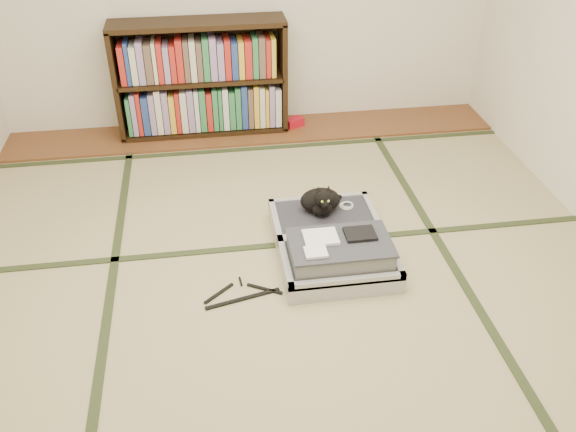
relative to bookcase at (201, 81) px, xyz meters
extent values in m
plane|color=tan|center=(0.39, -2.07, -0.45)|extent=(4.50, 4.50, 0.00)
cube|color=brown|center=(0.39, -0.07, -0.44)|extent=(4.00, 0.50, 0.02)
cube|color=#B50E1E|center=(0.75, -0.04, -0.40)|extent=(0.17, 0.14, 0.07)
cube|color=#2D381E|center=(-0.61, -2.07, -0.45)|extent=(0.05, 4.50, 0.01)
cube|color=#2D381E|center=(1.39, -2.07, -0.45)|extent=(0.05, 4.50, 0.01)
cube|color=#2D381E|center=(0.39, -1.67, -0.45)|extent=(4.00, 0.05, 0.01)
cube|color=#2D381E|center=(0.39, -0.37, -0.45)|extent=(4.00, 0.05, 0.01)
cube|color=black|center=(-0.66, 0.00, 0.02)|extent=(0.04, 0.31, 0.87)
cube|color=black|center=(0.66, 0.00, 0.02)|extent=(0.04, 0.31, 0.87)
cube|color=black|center=(0.00, 0.00, -0.42)|extent=(1.36, 0.31, 0.04)
cube|color=black|center=(0.00, 0.00, 0.46)|extent=(1.36, 0.31, 0.04)
cube|color=black|center=(0.00, 0.00, 0.02)|extent=(1.30, 0.31, 0.03)
cube|color=black|center=(0.00, 0.15, 0.02)|extent=(1.36, 0.02, 0.87)
cube|color=gray|center=(0.00, -0.02, -0.20)|extent=(1.22, 0.22, 0.37)
cube|color=gray|center=(0.00, -0.02, 0.21)|extent=(1.22, 0.22, 0.33)
cube|color=#AAA9AE|center=(0.70, -2.01, -0.39)|extent=(0.66, 0.44, 0.11)
cube|color=#33323B|center=(0.70, -2.01, -0.36)|extent=(0.59, 0.37, 0.09)
cube|color=#AAA9AE|center=(0.70, -2.21, -0.33)|extent=(0.66, 0.04, 0.04)
cube|color=#AAA9AE|center=(0.70, -1.80, -0.33)|extent=(0.66, 0.04, 0.04)
cube|color=#AAA9AE|center=(0.39, -2.01, -0.33)|extent=(0.04, 0.44, 0.04)
cube|color=#AAA9AE|center=(1.01, -2.01, -0.33)|extent=(0.04, 0.44, 0.04)
cube|color=#AAA9AE|center=(0.70, -1.56, -0.39)|extent=(0.66, 0.44, 0.11)
cube|color=#33323B|center=(0.70, -1.56, -0.36)|extent=(0.59, 0.37, 0.09)
cube|color=#AAA9AE|center=(0.70, -1.77, -0.33)|extent=(0.66, 0.04, 0.04)
cube|color=#AAA9AE|center=(0.70, -1.36, -0.33)|extent=(0.66, 0.04, 0.04)
cube|color=#AAA9AE|center=(0.39, -1.56, -0.33)|extent=(0.04, 0.44, 0.04)
cube|color=#AAA9AE|center=(1.01, -1.56, -0.33)|extent=(0.04, 0.44, 0.04)
cylinder|color=black|center=(0.70, -1.78, -0.33)|extent=(0.59, 0.02, 0.02)
cube|color=gray|center=(0.70, -2.01, -0.28)|extent=(0.56, 0.34, 0.11)
cube|color=#3B3B43|center=(0.70, -2.01, -0.22)|extent=(0.58, 0.36, 0.01)
cube|color=white|center=(0.59, -1.96, -0.20)|extent=(0.19, 0.16, 0.02)
cube|color=black|center=(0.82, -1.96, -0.20)|extent=(0.18, 0.14, 0.02)
cube|color=white|center=(0.54, -2.09, -0.20)|extent=(0.12, 0.11, 0.02)
cube|color=white|center=(0.50, -2.22, -0.39)|extent=(0.05, 0.01, 0.04)
cube|color=white|center=(0.61, -2.22, -0.40)|extent=(0.04, 0.01, 0.03)
cube|color=orange|center=(0.92, -2.22, -0.39)|extent=(0.04, 0.01, 0.03)
cube|color=#197F33|center=(0.86, -2.22, -0.37)|extent=(0.04, 0.01, 0.02)
ellipsoid|color=black|center=(0.68, -1.51, -0.25)|extent=(0.26, 0.17, 0.16)
ellipsoid|color=black|center=(0.68, -1.58, -0.26)|extent=(0.13, 0.09, 0.09)
ellipsoid|color=black|center=(0.68, -1.61, -0.17)|extent=(0.11, 0.10, 0.10)
sphere|color=black|center=(0.68, -1.65, -0.18)|extent=(0.05, 0.05, 0.05)
cone|color=black|center=(0.65, -1.59, -0.11)|extent=(0.04, 0.05, 0.05)
cone|color=black|center=(0.71, -1.59, -0.11)|extent=(0.04, 0.05, 0.05)
sphere|color=#A5BF33|center=(0.66, -1.66, -0.16)|extent=(0.02, 0.02, 0.02)
sphere|color=#A5BF33|center=(0.70, -1.66, -0.16)|extent=(0.02, 0.02, 0.02)
cylinder|color=black|center=(0.77, -1.43, -0.30)|extent=(0.16, 0.09, 0.03)
torus|color=white|center=(0.86, -1.49, -0.32)|extent=(0.09, 0.09, 0.01)
torus|color=white|center=(0.86, -1.49, -0.31)|extent=(0.08, 0.08, 0.01)
cube|color=black|center=(0.13, -2.14, -0.44)|extent=(0.42, 0.12, 0.01)
cube|color=black|center=(0.00, -2.08, -0.44)|extent=(0.17, 0.15, 0.01)
cube|color=black|center=(0.25, -2.08, -0.44)|extent=(0.20, 0.12, 0.01)
cylinder|color=black|center=(0.13, -1.99, -0.44)|extent=(0.02, 0.08, 0.01)
camera|label=1|loc=(0.00, -4.69, 1.83)|focal=38.00mm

